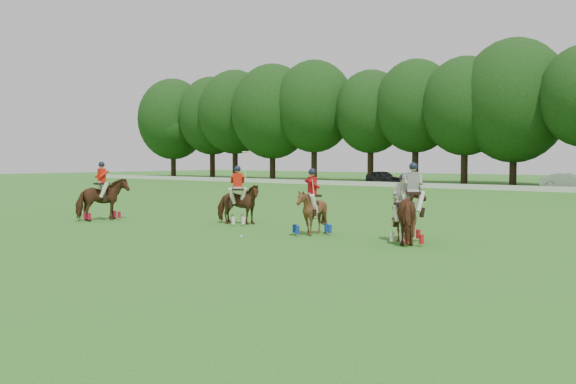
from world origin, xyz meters
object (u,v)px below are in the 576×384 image
Objects in this scene: car_mid at (568,181)px; polo_red_a at (102,199)px; polo_red_b at (238,204)px; polo_ball at (242,236)px; polo_stripe_a at (413,214)px; polo_red_c at (312,211)px; polo_stripe_b at (403,218)px; car_left at (383,177)px.

car_mid is 1.72× the size of polo_red_a.
polo_red_b is 4.34m from polo_ball.
polo_red_b is 1.15× the size of polo_stripe_a.
polo_red_c is at bearing 8.42° from polo_red_a.
polo_ball is (-4.66, -2.37, -0.70)m from polo_stripe_b.
polo_ball is at bearing -136.04° from car_left.
car_mid reaches higher than car_left.
polo_red_a is 0.87× the size of polo_red_b.
polo_red_b is at bearing 175.39° from polo_stripe_b.
polo_red_b is at bearing 175.07° from polo_stripe_a.
polo_red_b reaches higher than polo_red_c.
polo_stripe_a is at bearing 24.47° from polo_ball.
polo_red_a reaches higher than car_left.
polo_red_a is 13.75m from polo_stripe_a.
car_left is at bearing 104.54° from polo_red_a.
polo_ball is at bearing -3.84° from polo_red_a.
car_left is at bearing 121.98° from polo_stripe_a.
polo_stripe_b reaches higher than car_left.
polo_red_a reaches higher than car_mid.
car_mid is 1.71× the size of polo_stripe_a.
polo_red_a is at bearing -146.48° from car_left.
car_left is 41.66m from polo_red_a.
polo_red_a is 1.09× the size of polo_red_c.
polo_stripe_a is (24.11, -38.60, 0.22)m from car_left.
polo_stripe_a is at bearing 3.80° from polo_red_c.
polo_red_a is (10.46, -40.32, 0.22)m from car_left.
polo_stripe_b reaches higher than polo_ball.
polo_red_a is at bearing -156.50° from polo_red_b.
polo_stripe_a is (6.30, -38.60, 0.22)m from car_mid.
polo_red_a reaches higher than polo_red_c.
polo_stripe_b is (3.30, 0.32, -0.06)m from polo_red_c.
polo_stripe_b is (23.72, -38.52, 0.05)m from car_left.
polo_stripe_b is at bearing 5.58° from polo_red_c.
polo_stripe_b is (7.70, -0.62, -0.08)m from polo_red_b.
polo_red_b is (5.56, 2.42, -0.08)m from polo_red_a.
car_left is 1.65× the size of polo_stripe_a.
polo_red_a is 6.06m from polo_red_b.
polo_ball is at bearing -153.01° from polo_stripe_b.
car_left is at bearing 112.91° from polo_red_b.
polo_red_c is at bearing -174.42° from polo_stripe_b.
polo_red_c is at bearing 56.49° from polo_ball.
polo_red_b is at bearing 167.90° from polo_red_c.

